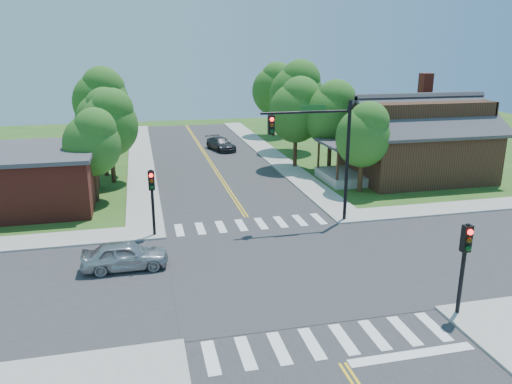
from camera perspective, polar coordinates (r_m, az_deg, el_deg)
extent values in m
plane|color=#28551A|center=(23.84, 2.77, -8.81)|extent=(100.00, 100.00, 0.00)
cube|color=#2D2D30|center=(23.83, 2.77, -8.76)|extent=(10.00, 90.00, 0.04)
cube|color=#2D2D30|center=(23.83, 2.77, -8.75)|extent=(90.00, 10.00, 0.04)
cube|color=#2D2D30|center=(23.84, 2.77, -8.81)|extent=(10.20, 10.20, 0.06)
cube|color=#9E9B93|center=(48.35, 1.59, 4.39)|extent=(2.20, 40.00, 0.14)
cube|color=#9E9B93|center=(46.80, -13.04, 3.56)|extent=(2.20, 40.00, 0.14)
cube|color=white|center=(28.80, -8.76, -4.32)|extent=(0.45, 2.00, 0.01)
cube|color=white|center=(28.90, -6.38, -4.15)|extent=(0.45, 2.00, 0.01)
cube|color=white|center=(29.05, -4.03, -3.98)|extent=(0.45, 2.00, 0.01)
cube|color=white|center=(29.25, -1.70, -3.80)|extent=(0.45, 2.00, 0.01)
cube|color=white|center=(29.50, 0.58, -3.61)|extent=(0.45, 2.00, 0.01)
cube|color=white|center=(29.79, 2.83, -3.43)|extent=(0.45, 2.00, 0.01)
cube|color=white|center=(30.13, 5.03, -3.24)|extent=(0.45, 2.00, 0.01)
cube|color=white|center=(30.52, 7.17, -3.05)|extent=(0.45, 2.00, 0.01)
cube|color=white|center=(17.78, -5.19, -18.32)|extent=(0.45, 2.00, 0.01)
cube|color=white|center=(17.94, -1.20, -17.88)|extent=(0.45, 2.00, 0.01)
cube|color=white|center=(18.19, 2.68, -17.38)|extent=(0.45, 2.00, 0.01)
cube|color=white|center=(18.50, 6.41, -16.82)|extent=(0.45, 2.00, 0.01)
cube|color=white|center=(18.89, 9.99, -16.22)|extent=(0.45, 2.00, 0.01)
cube|color=white|center=(19.35, 13.38, -15.59)|extent=(0.45, 2.00, 0.01)
cube|color=white|center=(19.87, 16.60, -14.94)|extent=(0.45, 2.00, 0.01)
cube|color=white|center=(20.44, 19.62, -14.28)|extent=(0.45, 2.00, 0.01)
cube|color=yellow|center=(48.40, -5.93, 4.29)|extent=(0.10, 37.50, 0.01)
cube|color=yellow|center=(48.42, -5.69, 4.30)|extent=(0.10, 37.50, 0.01)
cube|color=white|center=(18.66, 17.38, -17.41)|extent=(4.60, 0.45, 0.09)
cylinder|color=black|center=(29.51, 10.37, 3.32)|extent=(0.20, 0.20, 7.20)
cylinder|color=black|center=(28.04, 5.75, 9.06)|extent=(5.20, 0.14, 0.14)
cube|color=#19591E|center=(28.10, 6.58, 9.57)|extent=(1.40, 0.04, 0.30)
cube|color=black|center=(27.55, 1.73, 7.69)|extent=(0.34, 0.28, 1.05)
sphere|color=#FF0C0C|center=(27.34, 1.83, 8.29)|extent=(0.22, 0.22, 0.22)
sphere|color=#3F2605|center=(27.39, 1.83, 7.63)|extent=(0.22, 0.22, 0.22)
sphere|color=#05330F|center=(27.44, 1.82, 6.97)|extent=(0.22, 0.22, 0.22)
cylinder|color=black|center=(20.79, 22.51, -8.32)|extent=(0.16, 0.16, 3.80)
cube|color=black|center=(20.30, 22.92, -4.91)|extent=(0.34, 0.28, 1.05)
sphere|color=#FF0C0C|center=(20.07, 23.30, -4.24)|extent=(0.22, 0.22, 0.22)
sphere|color=#3F2605|center=(20.17, 23.19, -5.09)|extent=(0.22, 0.22, 0.22)
sphere|color=#05330F|center=(20.29, 23.09, -5.93)|extent=(0.22, 0.22, 0.22)
cylinder|color=black|center=(27.57, -11.72, -1.35)|extent=(0.16, 0.16, 3.80)
cube|color=black|center=(27.21, -11.88, 1.31)|extent=(0.34, 0.28, 1.05)
sphere|color=#FF0C0C|center=(26.96, -11.90, 1.86)|extent=(0.22, 0.22, 0.22)
sphere|color=#3F2605|center=(27.04, -11.86, 1.21)|extent=(0.22, 0.22, 0.22)
sphere|color=#05330F|center=(27.13, -11.82, 0.56)|extent=(0.22, 0.22, 0.22)
cube|color=#301F10|center=(41.67, 17.76, 4.36)|extent=(10.00, 8.00, 4.00)
cube|color=#9E9B93|center=(39.22, 9.61, 1.72)|extent=(2.60, 4.50, 0.70)
cylinder|color=#301F10|center=(36.71, 9.31, 2.74)|extent=(0.18, 0.18, 2.50)
cylinder|color=#301F10|center=(40.34, 7.16, 4.06)|extent=(0.18, 0.18, 2.50)
cube|color=#38383D|center=(38.65, 9.79, 5.45)|extent=(2.80, 4.80, 0.18)
cube|color=maroon|center=(45.63, 18.42, 7.29)|extent=(0.90, 0.90, 7.11)
cube|color=maroon|center=(35.87, -25.99, 1.19)|extent=(10.00, 8.00, 3.50)
cube|color=#38383D|center=(35.48, -26.36, 4.07)|extent=(10.40, 8.40, 0.25)
cylinder|color=#382314|center=(36.42, 11.83, 1.86)|extent=(0.34, 0.34, 2.42)
ellipsoid|color=#2D601C|center=(35.84, 12.09, 6.10)|extent=(3.82, 3.63, 4.21)
sphere|color=#2D601C|center=(35.61, 12.78, 7.87)|extent=(2.80, 2.80, 2.80)
cylinder|color=#382314|center=(42.08, 8.38, 4.26)|extent=(0.34, 0.34, 2.82)
ellipsoid|color=#2D601C|center=(41.53, 8.56, 8.57)|extent=(4.45, 4.23, 4.90)
sphere|color=#2D601C|center=(41.30, 9.14, 10.37)|extent=(3.27, 3.27, 3.27)
cylinder|color=#382314|center=(49.90, 4.55, 6.59)|extent=(0.34, 0.34, 3.32)
ellipsoid|color=#2D601C|center=(49.40, 4.65, 10.89)|extent=(5.25, 4.99, 5.77)
sphere|color=#2D601C|center=(49.17, 5.11, 12.69)|extent=(3.85, 3.85, 3.85)
cylinder|color=#382314|center=(58.41, 2.01, 7.97)|extent=(0.34, 0.34, 3.13)
ellipsoid|color=#2D601C|center=(57.99, 2.04, 11.44)|extent=(4.95, 4.70, 5.44)
sphere|color=#2D601C|center=(57.77, 2.40, 12.89)|extent=(3.63, 3.63, 3.63)
cylinder|color=#382314|center=(35.15, -17.86, 0.83)|extent=(0.34, 0.34, 2.36)
ellipsoid|color=#2D601C|center=(34.56, -18.25, 5.10)|extent=(3.73, 3.54, 4.10)
sphere|color=#2D601C|center=(34.15, -17.93, 6.91)|extent=(2.74, 2.74, 2.74)
cylinder|color=#382314|center=(41.92, -16.82, 3.56)|extent=(0.34, 0.34, 2.64)
ellipsoid|color=#2D601C|center=(41.40, -17.16, 7.59)|extent=(4.17, 3.96, 4.58)
sphere|color=#2D601C|center=(41.02, -16.90, 9.30)|extent=(3.05, 3.05, 3.05)
cylinder|color=#382314|center=(49.23, -17.03, 5.67)|extent=(0.34, 0.34, 3.13)
ellipsoid|color=#2D601C|center=(48.74, -17.38, 9.76)|extent=(4.94, 4.69, 5.44)
sphere|color=#2D601C|center=(48.39, -17.18, 11.50)|extent=(3.62, 3.62, 3.62)
cylinder|color=#382314|center=(58.81, -16.29, 7.20)|extent=(0.34, 0.34, 2.76)
ellipsoid|color=#2D601C|center=(58.43, -16.54, 10.23)|extent=(4.36, 4.14, 4.80)
sphere|color=#2D601C|center=(58.10, -16.35, 11.51)|extent=(3.20, 3.20, 3.20)
cylinder|color=#382314|center=(42.94, 4.49, 4.68)|extent=(0.34, 0.34, 2.89)
ellipsoid|color=#2D601C|center=(42.39, 4.59, 9.01)|extent=(4.56, 4.33, 5.02)
sphere|color=#2D601C|center=(42.14, 5.11, 10.83)|extent=(3.35, 3.35, 3.35)
cylinder|color=#382314|center=(39.69, -16.05, 2.95)|extent=(0.34, 0.34, 2.68)
ellipsoid|color=#2D601C|center=(39.13, -16.40, 7.27)|extent=(4.23, 4.02, 4.65)
sphere|color=#2D601C|center=(38.75, -16.12, 9.10)|extent=(3.10, 3.10, 3.10)
imported|color=#B2B5B9|center=(24.33, -14.76, -7.08)|extent=(1.65, 3.99, 1.35)
imported|color=#2D2F32|center=(50.24, -4.03, 5.46)|extent=(4.07, 5.26, 1.25)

